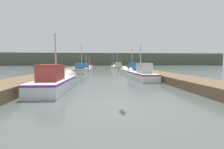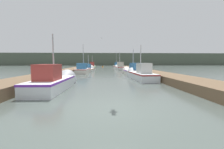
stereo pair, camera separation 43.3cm
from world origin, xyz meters
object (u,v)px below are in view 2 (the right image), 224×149
Objects in this scene: fishing_boat_5 at (119,67)px; mooring_piling_2 at (89,66)px; fishing_boat_4 at (89,69)px; mooring_piling_1 at (130,68)px; seagull_1 at (102,38)px; fishing_boat_3 at (84,69)px; fishing_boat_7 at (116,66)px; channel_buoy at (103,67)px; fishing_boat_1 at (140,74)px; fishing_boat_0 at (55,81)px; fishing_boat_6 at (92,67)px; mooring_piling_0 at (133,68)px; fishing_boat_2 at (132,71)px.

fishing_boat_5 is 5.27× the size of mooring_piling_2.
fishing_boat_4 is 16.33m from mooring_piling_2.
mooring_piling_1 is at bearing -64.21° from mooring_piling_2.
seagull_1 is at bearing -11.66° from fishing_boat_4.
fishing_boat_3 is 1.13× the size of fishing_boat_5.
fishing_boat_7 is 6.61m from channel_buoy.
seagull_1 is (-4.77, 0.87, 5.14)m from mooring_piling_1.
fishing_boat_3 reaches higher than fishing_boat_4.
fishing_boat_4 is at bearing 86.91° from fishing_boat_3.
channel_buoy is (3.75, 3.28, -0.41)m from mooring_piling_2.
mooring_piling_2 is at bearing 98.97° from fishing_boat_4.
fishing_boat_1 is 11.48m from mooring_piling_1.
fishing_boat_0 is at bearing -86.82° from fishing_boat_4.
fishing_boat_7 reaches higher than channel_buoy.
mooring_piling_2 is (-1.36, 33.90, 0.08)m from fishing_boat_0.
fishing_boat_4 is 5.81m from seagull_1.
fishing_boat_3 is (-0.15, 13.43, 0.02)m from fishing_boat_0.
fishing_boat_5 is (-0.20, 17.03, 0.04)m from fishing_boat_1.
fishing_boat_6 is 7.67m from fishing_boat_7.
fishing_boat_7 is (6.01, 14.11, 0.09)m from fishing_boat_4.
fishing_boat_6 is 10.31m from channel_buoy.
fishing_boat_1 is at bearing -117.07° from seagull_1.
fishing_boat_0 is 33.93m from mooring_piling_2.
seagull_1 is at bearing 169.60° from mooring_piling_1.
seagull_1 is at bearing 141.30° from mooring_piling_0.
fishing_boat_7 reaches higher than mooring_piling_2.
seagull_1 is at bearing 103.66° from fishing_boat_1.
fishing_boat_0 is 1.10× the size of fishing_boat_6.
fishing_boat_3 is 6.39× the size of mooring_piling_1.
fishing_boat_6 is at bearing 103.64° from fishing_boat_2.
fishing_boat_5 is at bearing 97.79° from mooring_piling_0.
channel_buoy is 20.91m from seagull_1.
seagull_1 reaches higher than mooring_piling_2.
seagull_1 is (-3.71, -14.74, 5.20)m from fishing_boat_7.
channel_buoy is at bearing 93.40° from fishing_boat_1.
fishing_boat_0 is 32.35m from fishing_boat_7.
fishing_boat_3 is 10.34m from fishing_boat_5.
fishing_boat_0 is at bearing -88.39° from fishing_boat_3.
mooring_piling_0 reaches higher than mooring_piling_2.
fishing_boat_0 is 3.65× the size of mooring_piling_0.
fishing_boat_5 reaches higher than fishing_boat_2.
fishing_boat_2 reaches higher than mooring_piling_1.
fishing_boat_2 is at bearing -107.24° from seagull_1.
fishing_boat_3 is 4.51× the size of mooring_piling_0.
fishing_boat_1 is 27.05m from fishing_boat_7.
fishing_boat_0 is 17.95m from seagull_1.
mooring_piling_2 is 2.28× the size of seagull_1.
mooring_piling_0 is (7.14, -13.92, 0.25)m from fishing_boat_6.
fishing_boat_1 is at bearing -77.21° from fishing_boat_6.
fishing_boat_7 is (0.15, 10.02, -0.06)m from fishing_boat_5.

